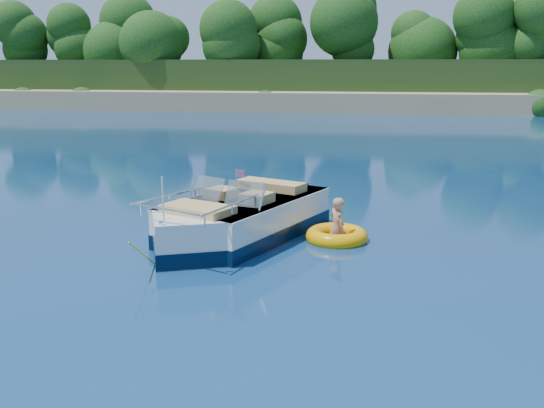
# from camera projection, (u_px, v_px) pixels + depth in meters

# --- Properties ---
(ground) EXTENTS (160.00, 160.00, 0.00)m
(ground) POSITION_uv_depth(u_px,v_px,m) (270.00, 244.00, 12.59)
(ground) COLOR #0A1E47
(ground) RESTS_ON ground
(shoreline) EXTENTS (170.00, 59.00, 6.00)m
(shoreline) POSITION_uv_depth(u_px,v_px,m) (356.00, 86.00, 73.68)
(shoreline) COLOR #988458
(shoreline) RESTS_ON ground
(treeline) EXTENTS (150.00, 7.12, 8.19)m
(treeline) POSITION_uv_depth(u_px,v_px,m) (351.00, 41.00, 50.76)
(treeline) COLOR #312110
(treeline) RESTS_ON ground
(motorboat) EXTENTS (3.47, 5.47, 1.94)m
(motorboat) POSITION_uv_depth(u_px,v_px,m) (236.00, 223.00, 12.82)
(motorboat) COLOR white
(motorboat) RESTS_ON ground
(tow_tube) EXTENTS (1.45, 1.45, 0.35)m
(tow_tube) POSITION_uv_depth(u_px,v_px,m) (337.00, 236.00, 12.83)
(tow_tube) COLOR #FDA603
(tow_tube) RESTS_ON ground
(boy) EXTENTS (0.69, 0.80, 1.46)m
(boy) POSITION_uv_depth(u_px,v_px,m) (336.00, 239.00, 12.93)
(boy) COLOR tan
(boy) RESTS_ON ground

